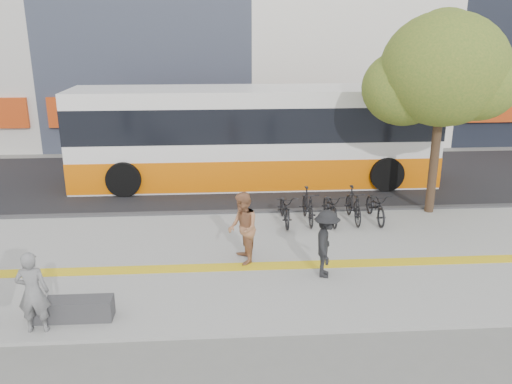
{
  "coord_description": "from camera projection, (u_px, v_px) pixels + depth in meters",
  "views": [
    {
      "loc": [
        0.49,
        -10.89,
        5.84
      ],
      "look_at": [
        1.37,
        2.0,
        1.72
      ],
      "focal_mm": 36.67,
      "sensor_mm": 36.0,
      "label": 1
    }
  ],
  "objects": [
    {
      "name": "ground",
      "position": [
        203.0,
        290.0,
        12.1
      ],
      "size": [
        120.0,
        120.0,
        0.0
      ],
      "primitive_type": "plane",
      "color": "slate",
      "rests_on": "ground"
    },
    {
      "name": "sidewalk",
      "position": [
        204.0,
        261.0,
        13.51
      ],
      "size": [
        40.0,
        7.0,
        0.08
      ],
      "primitive_type": "cube",
      "color": "gray",
      "rests_on": "ground"
    },
    {
      "name": "tactile_strip",
      "position": [
        204.0,
        268.0,
        13.02
      ],
      "size": [
        40.0,
        0.45,
        0.01
      ],
      "primitive_type": "cube",
      "color": "yellow",
      "rests_on": "sidewalk"
    },
    {
      "name": "street",
      "position": [
        209.0,
        180.0,
        20.64
      ],
      "size": [
        40.0,
        8.0,
        0.06
      ],
      "primitive_type": "cube",
      "color": "black",
      "rests_on": "ground"
    },
    {
      "name": "curb",
      "position": [
        207.0,
        213.0,
        16.83
      ],
      "size": [
        40.0,
        0.25,
        0.14
      ],
      "primitive_type": "cube",
      "color": "#333335",
      "rests_on": "ground"
    },
    {
      "name": "bench",
      "position": [
        73.0,
        309.0,
        10.69
      ],
      "size": [
        1.6,
        0.45,
        0.45
      ],
      "primitive_type": "cube",
      "color": "#333335",
      "rests_on": "sidewalk"
    },
    {
      "name": "street_tree",
      "position": [
        441.0,
        72.0,
        15.77
      ],
      "size": [
        4.4,
        3.8,
        6.31
      ],
      "color": "#382819",
      "rests_on": "sidewalk"
    },
    {
      "name": "bus",
      "position": [
        255.0,
        139.0,
        19.76
      ],
      "size": [
        13.53,
        3.21,
        3.6
      ],
      "color": "white",
      "rests_on": "street"
    },
    {
      "name": "bicycle_row",
      "position": [
        331.0,
        206.0,
        15.97
      ],
      "size": [
        3.48,
        1.82,
        1.05
      ],
      "color": "black",
      "rests_on": "sidewalk"
    },
    {
      "name": "seated_woman",
      "position": [
        33.0,
        292.0,
        10.09
      ],
      "size": [
        0.63,
        0.42,
        1.69
      ],
      "primitive_type": "imported",
      "rotation": [
        0.0,
        0.0,
        3.17
      ],
      "color": "black",
      "rests_on": "sidewalk"
    },
    {
      "name": "pedestrian_tan",
      "position": [
        243.0,
        228.0,
        13.09
      ],
      "size": [
        0.82,
        0.99,
        1.84
      ],
      "primitive_type": "imported",
      "rotation": [
        0.0,
        0.0,
        -1.42
      ],
      "color": "#A26A46",
      "rests_on": "sidewalk"
    },
    {
      "name": "pedestrian_dark",
      "position": [
        326.0,
        244.0,
        12.38
      ],
      "size": [
        0.83,
        1.18,
        1.66
      ],
      "primitive_type": "imported",
      "rotation": [
        0.0,
        0.0,
        1.36
      ],
      "color": "black",
      "rests_on": "sidewalk"
    }
  ]
}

